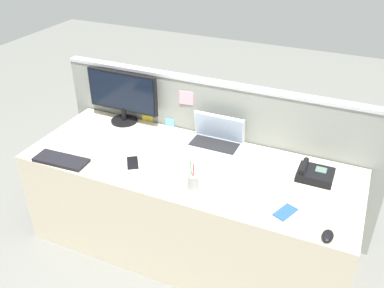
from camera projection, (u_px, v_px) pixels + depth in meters
name	position (u px, v px, depth m)	size (l,w,h in m)	color
ground_plane	(189.00, 243.00, 3.13)	(10.00, 10.00, 0.00)	slate
desk	(189.00, 206.00, 2.94)	(2.22, 0.82, 0.72)	beige
cubicle_divider	(213.00, 150.00, 3.19)	(2.46, 0.08, 1.14)	gray
desktop_monitor	(123.00, 95.00, 3.15)	(0.58, 0.21, 0.40)	black
laptop	(216.00, 139.00, 2.93)	(0.38, 0.24, 0.22)	silver
desk_phone	(314.00, 174.00, 2.59)	(0.22, 0.18, 0.09)	black
keyboard_main	(61.00, 160.00, 2.77)	(0.37, 0.14, 0.02)	black
computer_mouse_right_hand	(328.00, 236.00, 2.14)	(0.06, 0.10, 0.03)	black
pen_cup	(193.00, 181.00, 2.50)	(0.07, 0.07, 0.18)	#99999E
cell_phone_white_slab	(126.00, 147.00, 2.93)	(0.07, 0.12, 0.01)	silver
cell_phone_black_slab	(133.00, 163.00, 2.75)	(0.07, 0.15, 0.01)	black
cell_phone_blue_case	(285.00, 212.00, 2.32)	(0.08, 0.14, 0.01)	blue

